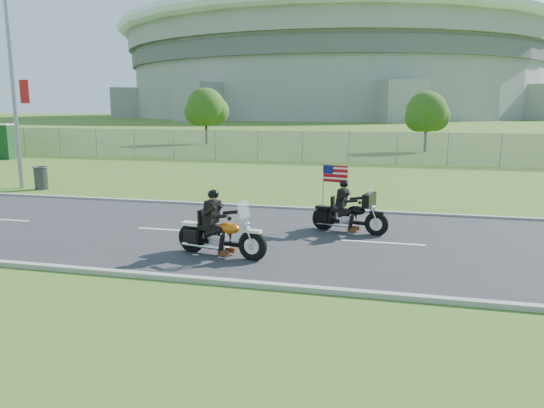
% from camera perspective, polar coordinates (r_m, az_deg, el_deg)
% --- Properties ---
extents(ground, '(420.00, 420.00, 0.00)m').
position_cam_1_polar(ground, '(15.01, -3.61, -3.40)').
color(ground, '#3C5B1C').
rests_on(ground, ground).
extents(road, '(120.00, 8.00, 0.04)m').
position_cam_1_polar(road, '(15.00, -3.61, -3.32)').
color(road, '#28282B').
rests_on(road, ground).
extents(curb_north, '(120.00, 0.18, 0.12)m').
position_cam_1_polar(curb_north, '(18.81, 0.12, -0.37)').
color(curb_north, '#9E9B93').
rests_on(curb_north, ground).
extents(curb_south, '(120.00, 0.18, 0.12)m').
position_cam_1_polar(curb_south, '(11.35, -9.86, -7.89)').
color(curb_south, '#9E9B93').
rests_on(curb_south, ground).
extents(fence, '(60.00, 0.03, 2.00)m').
position_cam_1_polar(fence, '(35.26, -1.54, 6.29)').
color(fence, gray).
rests_on(fence, ground).
extents(stadium, '(140.40, 140.40, 29.20)m').
position_cam_1_polar(stadium, '(185.88, 6.66, 14.16)').
color(stadium, '#A3A099').
rests_on(stadium, ground).
extents(streetlight, '(0.90, 2.46, 10.00)m').
position_cam_1_polar(streetlight, '(26.03, -25.96, 13.98)').
color(streetlight, gray).
rests_on(streetlight, ground).
extents(porta_toilet_a, '(1.10, 1.10, 2.30)m').
position_cam_1_polar(porta_toilet_a, '(40.72, -26.64, 5.96)').
color(porta_toilet_a, '#143F18').
rests_on(porta_toilet_a, ground).
extents(tree_fence_near, '(3.52, 3.28, 4.75)m').
position_cam_1_polar(tree_fence_near, '(43.95, 16.35, 9.29)').
color(tree_fence_near, '#382316').
rests_on(tree_fence_near, ground).
extents(tree_fence_mid, '(3.96, 3.69, 5.30)m').
position_cam_1_polar(tree_fence_mid, '(51.33, -7.07, 10.11)').
color(tree_fence_mid, '#382316').
rests_on(tree_fence_mid, ground).
extents(motorcycle_lead, '(2.44, 0.92, 1.65)m').
position_cam_1_polar(motorcycle_lead, '(12.83, -5.65, -3.43)').
color(motorcycle_lead, black).
rests_on(motorcycle_lead, ground).
extents(motorcycle_follow, '(2.26, 0.95, 1.90)m').
position_cam_1_polar(motorcycle_follow, '(15.26, 8.30, -1.22)').
color(motorcycle_follow, black).
rests_on(motorcycle_follow, ground).
extents(trash_can, '(0.68, 0.68, 0.97)m').
position_cam_1_polar(trash_can, '(25.24, -23.60, 2.54)').
color(trash_can, '#39393E').
rests_on(trash_can, ground).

